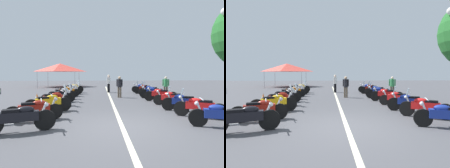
{
  "view_description": "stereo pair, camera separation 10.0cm",
  "coord_description": "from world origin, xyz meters",
  "views": [
    {
      "loc": [
        -6.13,
        0.75,
        1.85
      ],
      "look_at": [
        5.48,
        0.0,
        1.17
      ],
      "focal_mm": 29.17,
      "sensor_mm": 36.0,
      "label": 1
    },
    {
      "loc": [
        -6.13,
        0.65,
        1.85
      ],
      "look_at": [
        5.48,
        0.0,
        1.17
      ],
      "focal_mm": 29.17,
      "sensor_mm": 36.0,
      "label": 2
    }
  ],
  "objects": [
    {
      "name": "motorcycle_right_row_2",
      "position": [
        2.39,
        -3.24,
        0.47
      ],
      "size": [
        1.02,
        1.94,
        1.22
      ],
      "rotation": [
        0.0,
        0.0,
        1.15
      ],
      "color": "black",
      "rests_on": "ground_plane"
    },
    {
      "name": "motorcycle_left_row_4",
      "position": [
        5.4,
        3.34,
        0.46
      ],
      "size": [
        1.13,
        1.96,
        1.19
      ],
      "rotation": [
        0.0,
        0.0,
        -1.1
      ],
      "color": "black",
      "rests_on": "ground_plane"
    },
    {
      "name": "ground_plane",
      "position": [
        0.0,
        0.0,
        0.0
      ],
      "size": [
        80.0,
        80.0,
        0.0
      ],
      "primitive_type": "plane",
      "color": "#4C4C51"
    },
    {
      "name": "motorcycle_left_row_1",
      "position": [
        1.04,
        3.28,
        0.45
      ],
      "size": [
        0.94,
        2.04,
        0.99
      ],
      "rotation": [
        0.0,
        0.0,
        -1.23
      ],
      "color": "black",
      "rests_on": "ground_plane"
    },
    {
      "name": "motorcycle_right_row_3",
      "position": [
        3.86,
        -3.29,
        0.45
      ],
      "size": [
        1.25,
        1.89,
        0.98
      ],
      "rotation": [
        0.0,
        0.0,
        1.02
      ],
      "color": "black",
      "rests_on": "ground_plane"
    },
    {
      "name": "motorcycle_right_row_7",
      "position": [
        9.87,
        -3.21,
        0.47
      ],
      "size": [
        0.93,
        1.95,
        1.22
      ],
      "rotation": [
        0.0,
        0.0,
        1.23
      ],
      "color": "black",
      "rests_on": "ground_plane"
    },
    {
      "name": "event_tent",
      "position": [
        19.38,
        6.28,
        2.65
      ],
      "size": [
        5.16,
        5.16,
        3.2
      ],
      "color": "#E54C3F",
      "rests_on": "ground_plane"
    },
    {
      "name": "bystander_3",
      "position": [
        8.21,
        -4.53,
        0.93
      ],
      "size": [
        0.32,
        0.5,
        1.59
      ],
      "rotation": [
        0.0,
        0.0,
        2.8
      ],
      "color": "brown",
      "rests_on": "ground_plane"
    },
    {
      "name": "traffic_cone_0",
      "position": [
        7.96,
        -4.65,
        0.29
      ],
      "size": [
        0.36,
        0.36,
        0.61
      ],
      "color": "orange",
      "rests_on": "ground_plane"
    },
    {
      "name": "motorcycle_right_row_5",
      "position": [
        6.88,
        -3.19,
        0.48
      ],
      "size": [
        1.0,
        2.11,
        1.23
      ],
      "rotation": [
        0.0,
        0.0,
        1.21
      ],
      "color": "black",
      "rests_on": "ground_plane"
    },
    {
      "name": "motorcycle_left_row_3",
      "position": [
        3.99,
        3.31,
        0.46
      ],
      "size": [
        1.04,
        1.83,
        1.19
      ],
      "rotation": [
        0.0,
        0.0,
        -1.12
      ],
      "color": "black",
      "rests_on": "ground_plane"
    },
    {
      "name": "lane_centre_stripe",
      "position": [
        6.14,
        0.0,
        0.0
      ],
      "size": [
        26.3,
        0.16,
        0.01
      ],
      "primitive_type": "cube",
      "color": "beige",
      "rests_on": "ground_plane"
    },
    {
      "name": "motorcycle_right_row_0",
      "position": [
        -0.35,
        -3.33,
        0.45
      ],
      "size": [
        0.99,
        2.06,
        0.99
      ],
      "rotation": [
        0.0,
        0.0,
        1.22
      ],
      "color": "black",
      "rests_on": "ground_plane"
    },
    {
      "name": "traffic_cone_1",
      "position": [
        5.43,
        4.7,
        0.29
      ],
      "size": [
        0.36,
        0.36,
        0.61
      ],
      "color": "orange",
      "rests_on": "ground_plane"
    },
    {
      "name": "motorcycle_left_row_5",
      "position": [
        6.77,
        3.4,
        0.45
      ],
      "size": [
        0.93,
        1.89,
        0.99
      ],
      "rotation": [
        0.0,
        0.0,
        -1.2
      ],
      "color": "black",
      "rests_on": "ground_plane"
    },
    {
      "name": "motorcycle_left_row_6",
      "position": [
        8.23,
        3.36,
        0.45
      ],
      "size": [
        1.1,
        1.94,
        0.98
      ],
      "rotation": [
        0.0,
        0.0,
        -1.11
      ],
      "color": "black",
      "rests_on": "ground_plane"
    },
    {
      "name": "bystander_0",
      "position": [
        11.39,
        -0.06,
        1.01
      ],
      "size": [
        0.44,
        0.36,
        1.71
      ],
      "rotation": [
        0.0,
        0.0,
        0.92
      ],
      "color": "black",
      "rests_on": "ground_plane"
    },
    {
      "name": "motorcycle_right_row_4",
      "position": [
        5.51,
        -3.19,
        0.47
      ],
      "size": [
        1.05,
        2.05,
        1.02
      ],
      "rotation": [
        0.0,
        0.0,
        1.16
      ],
      "color": "black",
      "rests_on": "ground_plane"
    },
    {
      "name": "bystander_4",
      "position": [
        7.62,
        -0.71,
        0.95
      ],
      "size": [
        0.34,
        0.45,
        1.62
      ],
      "rotation": [
        0.0,
        0.0,
        2.53
      ],
      "color": "brown",
      "rests_on": "ground_plane"
    },
    {
      "name": "motorcycle_right_row_8",
      "position": [
        11.2,
        -3.29,
        0.45
      ],
      "size": [
        0.99,
        1.97,
        0.98
      ],
      "rotation": [
        0.0,
        0.0,
        1.2
      ],
      "color": "black",
      "rests_on": "ground_plane"
    },
    {
      "name": "motorcycle_left_row_0",
      "position": [
        -0.38,
        3.25,
        0.47
      ],
      "size": [
        0.92,
        2.1,
        1.01
      ],
      "rotation": [
        0.0,
        0.0,
        -1.24
      ],
      "color": "black",
      "rests_on": "ground_plane"
    },
    {
      "name": "motorcycle_left_row_2",
      "position": [
        2.59,
        3.19,
        0.47
      ],
      "size": [
        1.05,
        2.04,
        1.02
      ],
      "rotation": [
        0.0,
        0.0,
        -1.16
      ],
      "color": "black",
      "rests_on": "ground_plane"
    },
    {
      "name": "motorcycle_left_row_8",
      "position": [
        11.2,
        3.34,
        0.46
      ],
      "size": [
        0.91,
        1.99,
        1.01
      ],
      "rotation": [
        0.0,
        0.0,
        -1.23
      ],
      "color": "black",
      "rests_on": "ground_plane"
    },
    {
      "name": "motorcycle_right_row_1",
      "position": [
        1.15,
        -3.37,
        0.47
      ],
      "size": [
        1.18,
        1.87,
        1.21
      ],
      "rotation": [
        0.0,
        0.0,
        1.04
      ],
      "color": "black",
      "rests_on": "ground_plane"
    },
    {
      "name": "motorcycle_right_row_6",
      "position": [
        8.38,
        -3.34,
        0.47
      ],
      "size": [
        1.15,
        1.94,
        1.21
      ],
      "rotation": [
        0.0,
        0.0,
        1.08
      ],
      "color": "black",
      "rests_on": "ground_plane"
    },
    {
      "name": "motorcycle_left_row_7",
      "position": [
        9.88,
        3.23,
        0.46
      ],
      "size": [
        1.12,
        1.8,
        1.2
      ],
      "rotation": [
        0.0,
        0.0,
        -1.06
      ],
      "color": "black",
      "rests_on": "ground_plane"
    }
  ]
}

